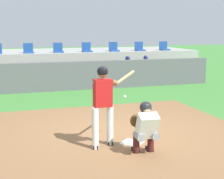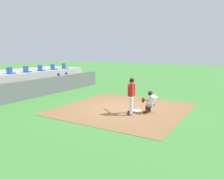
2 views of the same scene
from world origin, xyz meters
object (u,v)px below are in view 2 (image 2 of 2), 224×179
(home_plate, at_px, (137,111))
(stadium_seat_6, at_px, (41,69))
(dugout_player_2, at_px, (68,80))
(stadium_seat_4, at_px, (11,72))
(batter_at_plate, at_px, (131,94))
(dugout_player_1, at_px, (60,81))
(stadium_seat_7, at_px, (54,68))
(catcher_crouched, at_px, (150,101))
(stadium_seat_5, at_px, (27,70))
(stadium_seat_8, at_px, (65,67))

(home_plate, relative_size, stadium_seat_6, 0.92)
(dugout_player_2, bearing_deg, stadium_seat_4, 152.26)
(home_plate, relative_size, dugout_player_2, 0.34)
(batter_at_plate, bearing_deg, dugout_player_1, 66.02)
(stadium_seat_7, bearing_deg, catcher_crouched, -111.69)
(stadium_seat_5, distance_m, stadium_seat_8, 4.33)
(dugout_player_2, bearing_deg, home_plate, -115.41)
(dugout_player_1, bearing_deg, dugout_player_2, 0.00)
(home_plate, distance_m, batter_at_plate, 1.22)
(stadium_seat_8, bearing_deg, stadium_seat_7, 180.00)
(catcher_crouched, xyz_separation_m, dugout_player_2, (3.86, 8.85, 0.06))
(home_plate, height_order, dugout_player_2, dugout_player_2)
(dugout_player_1, distance_m, stadium_seat_5, 2.67)
(dugout_player_2, height_order, stadium_seat_4, stadium_seat_4)
(batter_at_plate, bearing_deg, stadium_seat_6, 70.71)
(stadium_seat_6, bearing_deg, stadium_seat_5, 180.00)
(home_plate, relative_size, stadium_seat_7, 0.92)
(stadium_seat_4, bearing_deg, stadium_seat_6, 0.00)
(batter_at_plate, distance_m, stadium_seat_7, 11.36)
(stadium_seat_7, xyz_separation_m, stadium_seat_8, (1.44, 0.00, 0.00))
(dugout_player_1, distance_m, stadium_seat_6, 2.21)
(dugout_player_1, bearing_deg, stadium_seat_6, 91.69)
(home_plate, distance_m, stadium_seat_6, 10.69)
(home_plate, height_order, stadium_seat_5, stadium_seat_5)
(stadium_seat_5, bearing_deg, catcher_crouched, -97.54)
(home_plate, bearing_deg, dugout_player_2, 64.59)
(home_plate, relative_size, catcher_crouched, 0.28)
(stadium_seat_4, bearing_deg, dugout_player_1, -34.60)
(home_plate, xyz_separation_m, stadium_seat_4, (0.00, 10.18, 1.51))
(catcher_crouched, height_order, dugout_player_1, dugout_player_1)
(home_plate, bearing_deg, stadium_seat_8, 60.42)
(dugout_player_1, bearing_deg, stadium_seat_8, 35.73)
(catcher_crouched, xyz_separation_m, stadium_seat_7, (4.33, 10.88, 0.93))
(catcher_crouched, distance_m, stadium_seat_8, 12.35)
(home_plate, distance_m, dugout_player_1, 8.69)
(dugout_player_1, relative_size, stadium_seat_6, 2.71)
(stadium_seat_6, distance_m, stadium_seat_8, 2.89)
(stadium_seat_6, xyz_separation_m, stadium_seat_7, (1.44, 0.00, 0.00))
(stadium_seat_5, bearing_deg, stadium_seat_6, 0.00)
(batter_at_plate, distance_m, catcher_crouched, 1.07)
(stadium_seat_5, height_order, stadium_seat_8, same)
(dugout_player_2, bearing_deg, dugout_player_1, 180.00)
(home_plate, xyz_separation_m, batter_at_plate, (-0.67, -0.00, 1.01))
(catcher_crouched, relative_size, stadium_seat_7, 3.26)
(stadium_seat_6, bearing_deg, stadium_seat_4, 180.00)
(dugout_player_2, distance_m, stadium_seat_4, 4.45)
(dugout_player_2, height_order, stadium_seat_5, stadium_seat_5)
(stadium_seat_8, bearing_deg, batter_at_plate, -122.36)
(stadium_seat_5, height_order, stadium_seat_6, same)
(catcher_crouched, bearing_deg, home_plate, 90.39)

